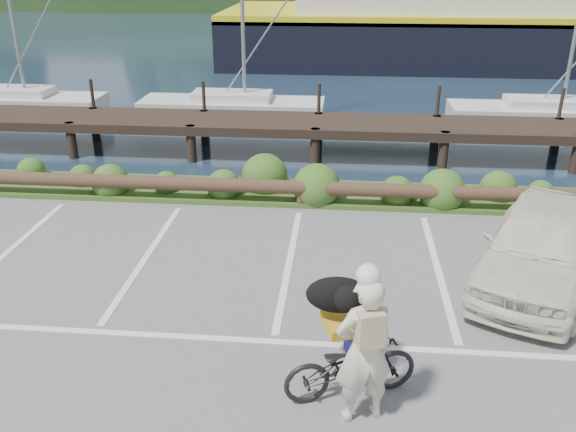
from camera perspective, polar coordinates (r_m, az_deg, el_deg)
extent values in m
plane|color=#5C5C5E|center=(9.14, -1.05, -10.25)|extent=(72.00, 72.00, 0.00)
plane|color=#182739|center=(55.91, 4.62, 16.95)|extent=(160.00, 160.00, 0.00)
cube|color=#3D5B21|center=(13.82, 1.37, 2.16)|extent=(34.00, 1.60, 0.10)
imported|color=black|center=(7.68, 5.88, -13.74)|extent=(1.78, 1.11, 0.88)
imported|color=beige|center=(7.09, 7.12, -12.36)|extent=(0.80, 0.65, 1.88)
ellipsoid|color=black|center=(7.72, 4.75, -7.37)|extent=(0.65, 0.91, 0.48)
imported|color=silver|center=(10.73, 22.51, -2.53)|extent=(3.18, 4.38, 1.38)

